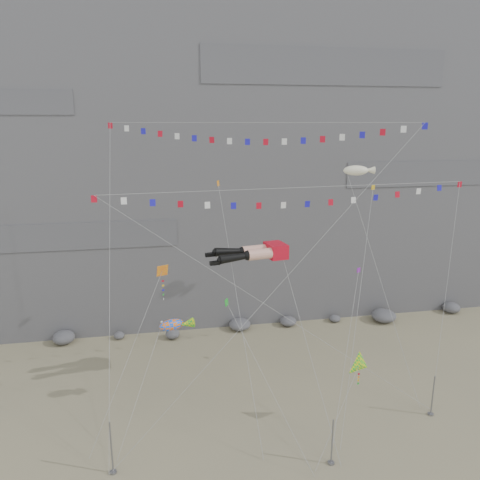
{
  "coord_description": "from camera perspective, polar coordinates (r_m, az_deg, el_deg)",
  "views": [
    {
      "loc": [
        -9.43,
        -33.7,
        24.02
      ],
      "look_at": [
        -1.46,
        9.0,
        13.07
      ],
      "focal_mm": 35.0,
      "sensor_mm": 36.0,
      "label": 1
    }
  ],
  "objects": [
    {
      "name": "legs_kite",
      "position": [
        40.16,
        1.89,
        -1.54
      ],
      "size": [
        8.44,
        12.63,
        17.49
      ],
      "rotation": [
        0.0,
        0.0,
        0.18
      ],
      "color": "red",
      "rests_on": "ground"
    },
    {
      "name": "fish_windsock",
      "position": [
        39.44,
        -8.35,
        -10.22
      ],
      "size": [
        6.31,
        6.75,
        10.64
      ],
      "color": "orange",
      "rests_on": "ground"
    },
    {
      "name": "anchor_pole_right",
      "position": [
        44.25,
        22.44,
        -17.15
      ],
      "size": [
        0.12,
        0.12,
        3.63
      ],
      "primitive_type": "cylinder",
      "color": "slate",
      "rests_on": "ground"
    },
    {
      "name": "harlequin_kite",
      "position": [
        37.71,
        -9.47,
        -3.77
      ],
      "size": [
        6.97,
        6.14,
        14.79
      ],
      "color": "red",
      "rests_on": "ground"
    },
    {
      "name": "small_kite_b",
      "position": [
        44.61,
        14.2,
        -4.04
      ],
      "size": [
        7.25,
        11.99,
        16.99
      ],
      "color": "purple",
      "rests_on": "ground"
    },
    {
      "name": "ground",
      "position": [
        42.45,
        4.45,
        -20.36
      ],
      "size": [
        120.0,
        120.0,
        0.0
      ],
      "primitive_type": "plane",
      "color": "gray",
      "rests_on": "ground"
    },
    {
      "name": "flag_banner_lower",
      "position": [
        40.71,
        6.87,
        6.32
      ],
      "size": [
        33.25,
        8.21,
        22.36
      ],
      "color": "red",
      "rests_on": "ground"
    },
    {
      "name": "delta_kite",
      "position": [
        38.82,
        14.35,
        -14.54
      ],
      "size": [
        6.0,
        4.65,
        8.44
      ],
      "color": "yellow",
      "rests_on": "ground"
    },
    {
      "name": "anchor_pole_center",
      "position": [
        37.01,
        11.17,
        -23.01
      ],
      "size": [
        0.12,
        0.12,
        3.65
      ],
      "primitive_type": "cylinder",
      "color": "slate",
      "rests_on": "ground"
    },
    {
      "name": "small_kite_a",
      "position": [
        43.36,
        -2.58,
        6.33
      ],
      "size": [
        1.75,
        15.14,
        23.52
      ],
      "color": "orange",
      "rests_on": "ground"
    },
    {
      "name": "cliff",
      "position": [
        66.38,
        -2.49,
        14.99
      ],
      "size": [
        80.0,
        28.0,
        50.0
      ],
      "primitive_type": "cube",
      "color": "slate",
      "rests_on": "ground"
    },
    {
      "name": "blimp_windsock",
      "position": [
        48.41,
        13.96,
        8.16
      ],
      "size": [
        3.92,
        12.67,
        22.68
      ],
      "color": "#FCF6CF",
      "rests_on": "ground"
    },
    {
      "name": "flag_banner_upper",
      "position": [
        42.4,
        2.03,
        14.07
      ],
      "size": [
        26.23,
        18.01,
        30.06
      ],
      "color": "red",
      "rests_on": "ground"
    },
    {
      "name": "anchor_pole_left",
      "position": [
        36.66,
        -15.4,
        -23.26
      ],
      "size": [
        0.12,
        0.12,
        4.09
      ],
      "primitive_type": "cylinder",
      "color": "slate",
      "rests_on": "ground"
    },
    {
      "name": "small_kite_c",
      "position": [
        37.55,
        -1.53,
        -7.84
      ],
      "size": [
        5.51,
        9.1,
        13.95
      ],
      "color": "green",
      "rests_on": "ground"
    },
    {
      "name": "talus_boulders",
      "position": [
        56.64,
        -0.04,
        -10.27
      ],
      "size": [
        60.0,
        3.0,
        1.2
      ],
      "primitive_type": null,
      "color": "#5E5E63",
      "rests_on": "ground"
    },
    {
      "name": "small_kite_d",
      "position": [
        46.19,
        15.83,
        5.43
      ],
      "size": [
        8.21,
        13.49,
        23.4
      ],
      "color": "gold",
      "rests_on": "ground"
    }
  ]
}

